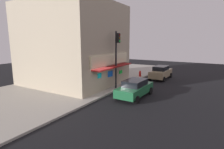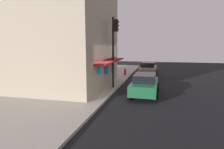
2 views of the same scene
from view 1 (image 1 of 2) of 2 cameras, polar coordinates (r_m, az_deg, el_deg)
The scene contains 11 objects.
ground_plane at distance 16.73m, azimuth -1.57°, elevation -6.69°, with size 64.27×64.27×0.00m, color black.
sidewalk at distance 20.14m, azimuth -15.14°, elevation -3.86°, with size 42.84×11.15×0.15m, color #A39E93.
corner_building at distance 21.30m, azimuth -12.02°, elevation 9.17°, with size 9.02×10.68×8.76m.
traffic_light at distance 18.20m, azimuth 1.54°, elevation 6.95°, with size 0.32×0.58×5.76m.
fire_hydrant at distance 25.11m, azimuth 8.84°, elevation 0.28°, with size 0.52×0.28×0.80m.
trash_can at distance 17.63m, azimuth -7.47°, elevation -3.78°, with size 0.56×0.56×0.94m, color #2D2D2D.
pedestrian at distance 18.11m, azimuth -2.68°, elevation -1.52°, with size 0.58×0.46×1.84m.
potted_plant_by_doorway at distance 22.25m, azimuth 2.45°, elevation -0.60°, with size 0.56×0.56×0.92m.
potted_plant_by_window at distance 20.62m, azimuth -2.11°, elevation -1.33°, with size 0.71×0.71×0.98m.
parked_car_tan at distance 24.72m, azimuth 15.16°, elevation 0.68°, with size 4.61×2.13×1.71m.
parked_car_green at distance 16.29m, azimuth 7.24°, elevation -4.26°, with size 4.55×2.11×1.57m.
Camera 1 is at (-13.50, -8.54, 4.96)m, focal length 28.95 mm.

